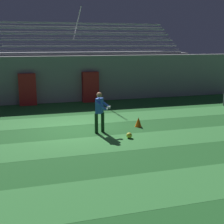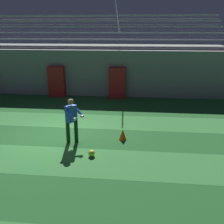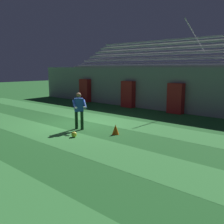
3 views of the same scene
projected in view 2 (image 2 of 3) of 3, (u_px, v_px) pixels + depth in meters
name	position (u px, v px, depth m)	size (l,w,h in m)	color
ground_plane	(58.00, 133.00, 10.57)	(80.00, 80.00, 0.00)	#236028
turf_stripe_mid	(38.00, 159.00, 8.47)	(28.00, 1.90, 0.01)	#38843D
turf_stripe_far	(69.00, 120.00, 12.07)	(28.00, 1.90, 0.01)	#38843D
back_wall	(88.00, 73.00, 16.30)	(24.00, 0.60, 2.80)	gray
padding_pillar_gate_left	(57.00, 82.00, 16.11)	(0.99, 0.44, 1.84)	#B21E1E
padding_pillar_gate_right	(117.00, 83.00, 15.74)	(0.99, 0.44, 1.84)	#B21E1E
bleacher_stand	(95.00, 65.00, 18.82)	(18.00, 4.75, 5.83)	gray
goalkeeper	(72.00, 118.00, 9.46)	(0.71, 0.73, 1.67)	#143319
soccer_ball	(92.00, 153.00, 8.64)	(0.22, 0.22, 0.22)	yellow
traffic_cone	(123.00, 135.00, 9.91)	(0.30, 0.30, 0.42)	orange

